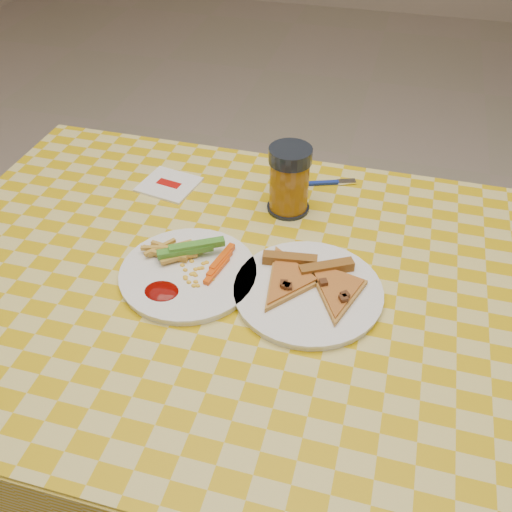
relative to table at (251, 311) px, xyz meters
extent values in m
plane|color=#C3AF9D|center=(0.00, 0.00, -0.68)|extent=(8.00, 8.00, 0.00)
cylinder|color=white|center=(-0.54, 0.34, -0.33)|extent=(0.06, 0.06, 0.71)
cylinder|color=white|center=(0.54, 0.34, -0.33)|extent=(0.06, 0.06, 0.71)
cube|color=#53311C|center=(0.00, 0.00, 0.05)|extent=(1.20, 0.80, 0.04)
cylinder|color=white|center=(-0.11, -0.02, 0.08)|extent=(0.31, 0.31, 0.01)
cylinder|color=white|center=(0.11, 0.00, 0.08)|extent=(0.33, 0.33, 0.01)
cube|color=#0E5E10|center=(-0.12, 0.02, 0.11)|extent=(0.11, 0.08, 0.02)
cube|color=#F2510A|center=(-0.06, 0.01, 0.09)|extent=(0.06, 0.09, 0.02)
ellipsoid|color=#6A0502|center=(-0.14, -0.08, 0.09)|extent=(0.06, 0.05, 0.01)
cube|color=brown|center=(0.06, 0.05, 0.10)|extent=(0.10, 0.03, 0.02)
cube|color=brown|center=(0.13, 0.05, 0.10)|extent=(0.10, 0.07, 0.02)
cylinder|color=black|center=(0.01, 0.24, 0.08)|extent=(0.09, 0.09, 0.01)
cylinder|color=#86520E|center=(0.01, 0.24, 0.13)|extent=(0.08, 0.08, 0.12)
cylinder|color=black|center=(0.01, 0.24, 0.20)|extent=(0.09, 0.09, 0.03)
cube|color=white|center=(-0.26, 0.25, 0.08)|extent=(0.13, 0.13, 0.01)
cube|color=#B10E0A|center=(-0.26, 0.25, 0.08)|extent=(0.06, 0.03, 0.00)
cube|color=navy|center=(0.06, 0.34, 0.08)|extent=(0.09, 0.04, 0.01)
cube|color=white|center=(0.12, 0.37, 0.08)|extent=(0.04, 0.03, 0.00)
camera|label=1|loc=(0.21, -0.71, 0.78)|focal=40.00mm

